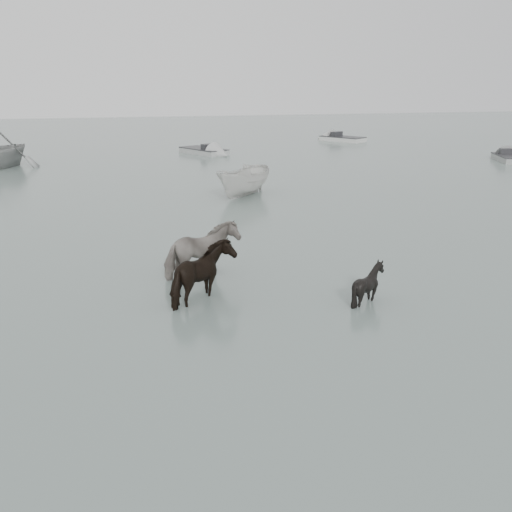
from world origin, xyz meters
name	(u,v)px	position (x,y,z in m)	size (l,w,h in m)	color
ground	(266,300)	(0.00, 0.00, 0.00)	(140.00, 140.00, 0.00)	#586860
pony_pinto	(201,246)	(-1.32, 2.33, 0.90)	(0.98, 2.14, 1.81)	black
pony_dark	(205,269)	(-1.53, 0.27, 0.86)	(1.70, 1.46, 1.72)	black
pony_black	(368,279)	(2.49, -0.69, 0.61)	(0.99, 1.11, 1.22)	black
rowboat_trail	(3,146)	(-9.90, 26.58, 1.26)	(4.13, 4.79, 2.52)	gray
boat_small	(244,180)	(2.39, 14.00, 0.77)	(1.50, 3.98, 1.54)	silver
skiff_port	(511,155)	(21.85, 22.04, 0.38)	(4.63, 1.60, 0.75)	gray
skiff_mid	(204,148)	(2.93, 30.42, 0.38)	(5.37, 1.60, 0.75)	#9EA19E
skiff_star	(343,137)	(15.55, 36.28, 0.38)	(5.14, 1.60, 0.75)	silver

